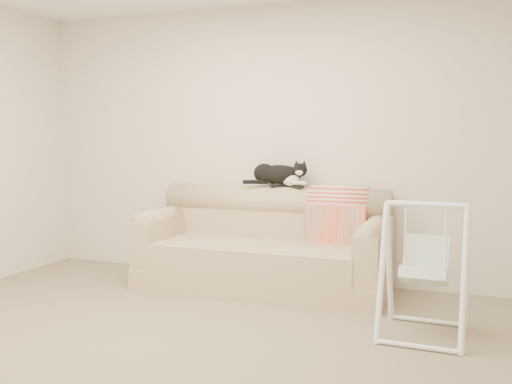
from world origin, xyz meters
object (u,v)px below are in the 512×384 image
remote_a (279,185)px  sofa (265,249)px  baby_swing (425,269)px  tuxedo_cat (279,174)px  remote_b (295,186)px

remote_a → sofa: bearing=-102.6°
sofa → baby_swing: bearing=-29.6°
baby_swing → remote_a: bearing=142.5°
sofa → remote_a: (0.05, 0.25, 0.56)m
sofa → tuxedo_cat: 0.71m
sofa → tuxedo_cat: (0.05, 0.25, 0.66)m
remote_b → remote_a: bearing=169.9°
remote_a → tuxedo_cat: size_ratio=0.28×
remote_a → baby_swing: remote_a is taller
sofa → tuxedo_cat: size_ratio=3.59×
sofa → remote_a: bearing=77.4°
sofa → baby_swing: baby_swing is taller
sofa → remote_b: remote_b is taller
baby_swing → sofa: bearing=150.4°
tuxedo_cat → baby_swing: bearing=-37.4°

